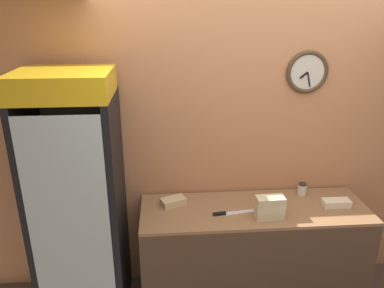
% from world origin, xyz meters
% --- Properties ---
extents(wall_back, '(5.20, 0.09, 2.70)m').
position_xyz_m(wall_back, '(0.00, 1.20, 1.35)').
color(wall_back, tan).
rests_on(wall_back, ground_plane).
extents(prep_counter, '(1.86, 0.60, 0.89)m').
position_xyz_m(prep_counter, '(0.00, 0.85, 0.45)').
color(prep_counter, '#4C3828').
rests_on(prep_counter, ground_plane).
extents(beverage_cooler, '(0.66, 0.64, 2.04)m').
position_xyz_m(beverage_cooler, '(-1.40, 0.88, 1.10)').
color(beverage_cooler, black).
rests_on(beverage_cooler, ground_plane).
extents(sandwich_stack_bottom, '(0.22, 0.12, 0.06)m').
position_xyz_m(sandwich_stack_bottom, '(0.08, 0.70, 0.92)').
color(sandwich_stack_bottom, beige).
rests_on(sandwich_stack_bottom, prep_counter).
extents(sandwich_stack_middle, '(0.22, 0.11, 0.06)m').
position_xyz_m(sandwich_stack_middle, '(0.08, 0.70, 0.98)').
color(sandwich_stack_middle, beige).
rests_on(sandwich_stack_middle, sandwich_stack_bottom).
extents(sandwich_stack_top, '(0.22, 0.12, 0.06)m').
position_xyz_m(sandwich_stack_top, '(0.08, 0.70, 1.04)').
color(sandwich_stack_top, beige).
rests_on(sandwich_stack_top, sandwich_stack_middle).
extents(sandwich_flat_left, '(0.23, 0.18, 0.06)m').
position_xyz_m(sandwich_flat_left, '(-0.66, 0.96, 0.92)').
color(sandwich_flat_left, tan).
rests_on(sandwich_flat_left, prep_counter).
extents(sandwich_flat_right, '(0.22, 0.10, 0.06)m').
position_xyz_m(sandwich_flat_right, '(0.67, 0.83, 0.92)').
color(sandwich_flat_right, beige).
rests_on(sandwich_flat_right, prep_counter).
extents(chefs_knife, '(0.36, 0.09, 0.02)m').
position_xyz_m(chefs_knife, '(-0.23, 0.78, 0.90)').
color(chefs_knife, silver).
rests_on(chefs_knife, prep_counter).
extents(condiment_jar, '(0.08, 0.08, 0.11)m').
position_xyz_m(condiment_jar, '(0.46, 1.05, 0.95)').
color(condiment_jar, silver).
rests_on(condiment_jar, prep_counter).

